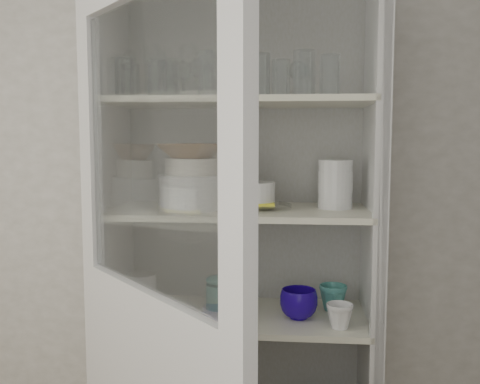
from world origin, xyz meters
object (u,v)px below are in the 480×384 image
Objects in this scene: mug_blue at (299,304)px; plate_stack_front at (192,192)px; grey_bowl_stack at (335,184)px; mug_white at (340,316)px; terracotta_bowl at (192,151)px; glass_platter at (253,206)px; mug_teal at (333,298)px; measuring_cups at (180,311)px; white_canister at (142,291)px; goblet_1 at (200,77)px; goblet_3 at (298,79)px; teal_jar at (218,294)px; plate_stack_back at (199,196)px; pantry_cabinet at (241,287)px; goblet_2 at (240,78)px; yellow_trivet at (253,203)px; goblet_0 at (183,79)px; white_ramekin at (253,192)px; cupboard_door at (151,370)px; cream_bowl at (192,166)px.

plate_stack_front is at bearing -170.54° from mug_blue.
mug_white is at bearing -86.65° from grey_bowl_stack.
terracotta_bowl is 0.69m from mug_blue.
glass_platter is 2.70× the size of mug_teal.
white_canister is (-0.17, 0.09, 0.05)m from measuring_cups.
plate_stack_front is (-0.01, -0.12, -0.43)m from goblet_1.
mug_white is at bearing -60.09° from goblet_3.
goblet_1 is 0.89m from measuring_cups.
goblet_3 is 1.89× the size of measuring_cups.
goblet_3 is at bearing 14.91° from teal_jar.
mug_white is (0.31, -0.13, -0.36)m from glass_platter.
plate_stack_back is 0.91× the size of terracotta_bowl.
white_canister is (-0.39, -0.04, -0.01)m from pantry_cabinet.
yellow_trivet is at bearing -63.45° from goblet_2.
goblet_1 is at bearing 154.96° from yellow_trivet.
glass_platter is 2.09× the size of mug_blue.
glass_platter is 0.48m from mug_teal.
goblet_0 is 0.22m from goblet_2.
mug_white is at bearing -11.22° from plate_stack_front.
mug_white is (0.15, -0.26, -0.84)m from goblet_3.
white_ramekin reaches higher than plate_stack_back.
cupboard_door is at bearing -107.63° from pantry_cabinet.
mug_blue is 0.17m from mug_white.
goblet_0 is at bearing 157.95° from glass_platter.
goblet_2 is 1.08× the size of white_ramekin.
mug_blue is (0.22, -0.11, -0.02)m from pantry_cabinet.
cupboard_door reaches higher than white_ramekin.
white_ramekin is 1.76× the size of mug_white.
teal_jar is at bearing -24.04° from goblet_0.
pantry_cabinet is at bearing 123.07° from yellow_trivet.
cream_bowl is 0.26m from yellow_trivet.
mug_teal is (0.13, 0.10, -0.00)m from mug_blue.
teal_jar is (-0.14, 0.05, -0.35)m from glass_platter.
yellow_trivet is (0.22, 0.02, -0.19)m from terracotta_bowl.
yellow_trivet is at bearing 6.12° from plate_stack_front.
mug_white is (0.14, -0.09, -0.01)m from mug_blue.
white_canister is (-0.43, 0.03, -0.34)m from glass_platter.
goblet_2 is 0.73× the size of plate_stack_front.
plate_stack_front reaches higher than white_canister.
goblet_1 is 0.30m from terracotta_bowl.
terracotta_bowl is (0.06, -0.14, -0.27)m from goblet_0.
white_canister is at bearing 178.34° from mug_white.
terracotta_bowl is 0.30m from glass_platter.
goblet_0 is 0.95× the size of grey_bowl_stack.
grey_bowl_stack is at bearing 39.83° from mug_blue.
grey_bowl_stack is (0.53, 0.06, -0.07)m from cream_bowl.
plate_stack_front is at bearing -14.62° from white_canister.
goblet_2 is at bearing 116.55° from glass_platter.
teal_jar is (-0.14, 0.05, -0.41)m from white_ramekin.
glass_platter is at bearing -19.95° from teal_jar.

